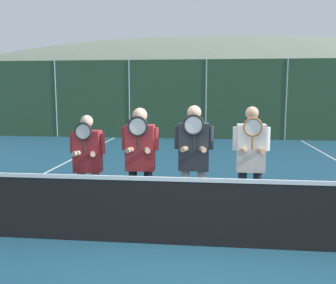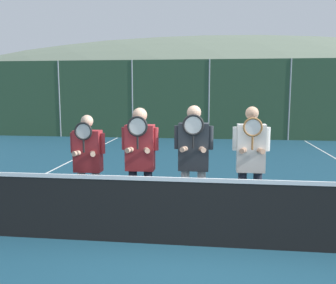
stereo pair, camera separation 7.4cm
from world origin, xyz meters
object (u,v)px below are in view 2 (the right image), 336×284
at_px(car_center, 281,114).
at_px(car_left_of_center, 182,113).
at_px(player_leftmost, 88,160).
at_px(player_rightmost, 251,159).
at_px(player_center_left, 140,157).
at_px(player_center_right, 194,156).
at_px(car_far_left, 95,113).

bearing_deg(car_center, car_left_of_center, -178.30).
relative_size(player_leftmost, player_rightmost, 0.92).
bearing_deg(player_rightmost, car_left_of_center, 99.18).
height_order(player_center_left, player_center_right, player_center_right).
bearing_deg(player_center_right, player_leftmost, 178.66).
distance_m(player_rightmost, car_center, 14.07).
height_order(player_rightmost, car_far_left, player_rightmost).
distance_m(car_far_left, car_center, 9.68).
bearing_deg(car_center, car_far_left, -179.98).
relative_size(player_center_right, player_rightmost, 1.01).
bearing_deg(car_center, player_leftmost, -110.93).
xyz_separation_m(player_center_left, car_center, (4.43, 13.84, -0.23)).
bearing_deg(car_center, player_center_right, -104.65).
bearing_deg(car_left_of_center, car_far_left, 178.23).
distance_m(player_leftmost, player_center_right, 1.66).
height_order(player_center_left, car_far_left, player_center_left).
bearing_deg(car_left_of_center, car_center, 1.70).
distance_m(player_center_left, car_left_of_center, 13.70).
bearing_deg(player_rightmost, car_far_left, 116.63).
bearing_deg(player_center_left, car_far_left, 110.80).
relative_size(player_leftmost, car_left_of_center, 0.39).
bearing_deg(player_center_left, player_leftmost, 175.96).
bearing_deg(car_left_of_center, player_rightmost, -80.82).
xyz_separation_m(player_center_right, car_center, (3.61, 13.82, -0.25)).
xyz_separation_m(player_center_left, player_rightmost, (1.66, 0.05, -0.01)).
xyz_separation_m(player_rightmost, car_left_of_center, (-2.20, 13.64, -0.17)).
bearing_deg(player_leftmost, player_center_right, -1.34).
bearing_deg(player_center_left, player_center_right, 1.47).
height_order(player_center_right, car_left_of_center, player_center_right).
bearing_deg(car_far_left, car_left_of_center, -1.77).
height_order(player_center_left, car_center, player_center_left).
bearing_deg(car_far_left, player_rightmost, -63.37).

